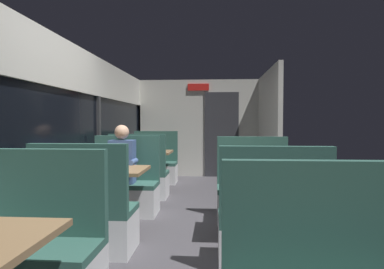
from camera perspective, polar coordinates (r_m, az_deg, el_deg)
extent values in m
cube|color=#423F44|center=(3.82, -2.10, -17.87)|extent=(3.30, 9.20, 0.02)
cube|color=beige|center=(4.09, -23.06, -9.61)|extent=(0.08, 8.40, 0.95)
cube|color=beige|center=(4.07, -23.40, 11.93)|extent=(0.08, 8.40, 0.60)
cube|color=black|center=(4.01, -23.37, 2.38)|extent=(0.03, 8.40, 0.75)
cube|color=#2D2D30|center=(5.28, -16.10, 2.40)|extent=(0.06, 0.08, 0.75)
cube|color=#2D2D30|center=(7.97, -9.19, 2.38)|extent=(0.06, 0.08, 0.75)
cube|color=beige|center=(7.78, 1.14, 1.12)|extent=(2.90, 0.08, 2.30)
cube|color=#333338|center=(7.72, 5.20, -0.01)|extent=(0.80, 0.04, 2.00)
cube|color=red|center=(7.76, 1.12, 8.29)|extent=(0.50, 0.03, 0.16)
cube|color=beige|center=(6.65, 13.20, 0.87)|extent=(0.08, 2.40, 2.30)
cube|color=#2D564C|center=(2.64, -26.55, -17.55)|extent=(0.95, 0.50, 0.06)
cube|color=#2D564C|center=(2.72, -24.41, -9.15)|extent=(0.95, 0.08, 0.65)
cylinder|color=#9E9EA3|center=(4.13, -14.43, -11.17)|extent=(0.10, 0.10, 0.70)
cube|color=olive|center=(4.06, -14.48, -6.08)|extent=(0.90, 0.70, 0.04)
cube|color=silver|center=(3.57, -17.87, -15.92)|extent=(0.95, 0.50, 0.39)
cube|color=#2D564C|center=(3.51, -17.91, -12.43)|extent=(0.95, 0.50, 0.06)
cube|color=#2D564C|center=(3.25, -19.38, -7.24)|extent=(0.95, 0.08, 0.65)
cube|color=silver|center=(4.78, -11.87, -11.21)|extent=(0.95, 0.50, 0.39)
cube|color=#2D564C|center=(4.73, -11.89, -8.56)|extent=(0.95, 0.50, 0.06)
cube|color=#2D564C|center=(4.88, -11.25, -4.01)|extent=(0.95, 0.08, 0.65)
cylinder|color=#9E9EA3|center=(6.35, -7.74, -6.41)|extent=(0.10, 0.10, 0.70)
cube|color=olive|center=(6.30, -7.75, -3.08)|extent=(0.90, 0.70, 0.04)
cube|color=silver|center=(5.74, -9.08, -8.91)|extent=(0.95, 0.50, 0.39)
cube|color=#2D564C|center=(5.70, -9.09, -6.69)|extent=(0.95, 0.50, 0.06)
cube|color=#2D564C|center=(5.45, -9.61, -3.34)|extent=(0.95, 0.08, 0.65)
cube|color=silver|center=(7.01, -6.63, -6.86)|extent=(0.95, 0.50, 0.39)
cube|color=#2D564C|center=(6.98, -6.64, -5.04)|extent=(0.95, 0.50, 0.06)
cube|color=#2D564C|center=(7.15, -6.35, -2.00)|extent=(0.95, 0.08, 0.65)
cube|color=#2D564C|center=(1.89, 20.21, -14.07)|extent=(0.95, 0.08, 0.65)
cylinder|color=#9E9EA3|center=(3.77, 11.96, -12.45)|extent=(0.10, 0.10, 0.70)
cube|color=olive|center=(3.69, 12.01, -6.88)|extent=(0.90, 0.70, 0.04)
cube|color=silver|center=(3.19, 13.67, -18.12)|extent=(0.95, 0.50, 0.39)
cube|color=#2D564C|center=(3.12, 13.71, -14.24)|extent=(0.95, 0.50, 0.06)
cube|color=#2D564C|center=(2.84, 14.51, -8.55)|extent=(0.95, 0.08, 0.65)
cube|color=silver|center=(4.44, 10.73, -12.24)|extent=(0.95, 0.50, 0.39)
cube|color=#2D564C|center=(4.39, 10.75, -9.39)|extent=(0.95, 0.50, 0.06)
cube|color=#2D564C|center=(4.54, 10.47, -4.47)|extent=(0.95, 0.08, 0.65)
cube|color=#26262D|center=(4.77, -11.87, -10.86)|extent=(0.30, 0.36, 0.45)
cube|color=#3F598C|center=(4.63, -12.09, -4.66)|extent=(0.34, 0.22, 0.60)
sphere|color=tan|center=(4.58, -12.21, 0.41)|extent=(0.20, 0.20, 0.20)
cylinder|color=#3F598C|center=(4.52, -15.17, -4.60)|extent=(0.07, 0.28, 0.07)
cylinder|color=#3F598C|center=(4.41, -10.24, -4.74)|extent=(0.07, 0.28, 0.07)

